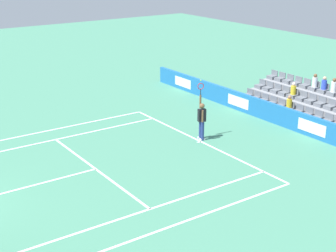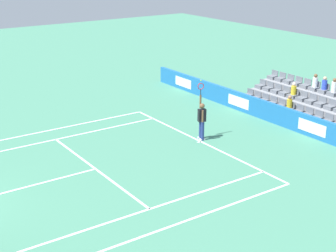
{
  "view_description": "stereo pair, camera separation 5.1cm",
  "coord_description": "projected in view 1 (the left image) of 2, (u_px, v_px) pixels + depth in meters",
  "views": [
    {
      "loc": [
        -17.37,
        2.03,
        8.62
      ],
      "look_at": [
        0.11,
        -10.1,
        1.1
      ],
      "focal_mm": 54.33,
      "sensor_mm": 36.0,
      "label": 1
    },
    {
      "loc": [
        -17.39,
        1.99,
        8.62
      ],
      "look_at": [
        0.11,
        -10.1,
        1.1
      ],
      "focal_mm": 54.33,
      "sensor_mm": 36.0,
      "label": 2
    }
  ],
  "objects": [
    {
      "name": "line_service",
      "position": [
        96.0,
        169.0,
        20.85
      ],
      "size": [
        8.23,
        0.1,
        0.01
      ],
      "primitive_type": "cube",
      "color": "white",
      "rests_on": "ground"
    },
    {
      "name": "line_baseline",
      "position": [
        201.0,
        141.0,
        23.8
      ],
      "size": [
        10.97,
        0.1,
        0.01
      ],
      "primitive_type": "cube",
      "color": "white",
      "rests_on": "ground"
    },
    {
      "name": "stadium_stand",
      "position": [
        304.0,
        105.0,
        27.43
      ],
      "size": [
        6.82,
        2.85,
        2.2
      ],
      "color": "gray",
      "rests_on": "ground"
    },
    {
      "name": "line_singles_sideline_left",
      "position": [
        47.0,
        141.0,
        23.79
      ],
      "size": [
        0.1,
        11.89,
        0.01
      ],
      "primitive_type": "cube",
      "color": "white",
      "rests_on": "ground"
    },
    {
      "name": "line_doubles_sideline_left",
      "position": [
        36.0,
        133.0,
        24.86
      ],
      "size": [
        0.1,
        11.89,
        0.01
      ],
      "primitive_type": "cube",
      "color": "white",
      "rests_on": "ground"
    },
    {
      "name": "sponsor_barrier",
      "position": [
        274.0,
        113.0,
        26.2
      ],
      "size": [
        20.69,
        0.22,
        1.02
      ],
      "color": "#1E66AD",
      "rests_on": "ground"
    },
    {
      "name": "line_centre_mark",
      "position": [
        199.0,
        142.0,
        23.75
      ],
      "size": [
        0.1,
        0.2,
        0.01
      ],
      "primitive_type": "cube",
      "color": "white",
      "rests_on": "ground"
    },
    {
      "name": "line_centre_service",
      "position": [
        19.0,
        189.0,
        19.13
      ],
      "size": [
        0.1,
        6.4,
        0.01
      ],
      "primitive_type": "cube",
      "color": "white",
      "rests_on": "ground"
    },
    {
      "name": "line_singles_sideline_right",
      "position": [
        139.0,
        213.0,
        17.42
      ],
      "size": [
        0.1,
        11.89,
        0.01
      ],
      "primitive_type": "cube",
      "color": "white",
      "rests_on": "ground"
    },
    {
      "name": "line_doubles_sideline_right",
      "position": [
        161.0,
        230.0,
        16.36
      ],
      "size": [
        0.1,
        11.89,
        0.01
      ],
      "primitive_type": "cube",
      "color": "white",
      "rests_on": "ground"
    },
    {
      "name": "tennis_player",
      "position": [
        202.0,
        119.0,
        23.76
      ],
      "size": [
        0.51,
        0.42,
        2.85
      ],
      "color": "navy",
      "rests_on": "ground"
    }
  ]
}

